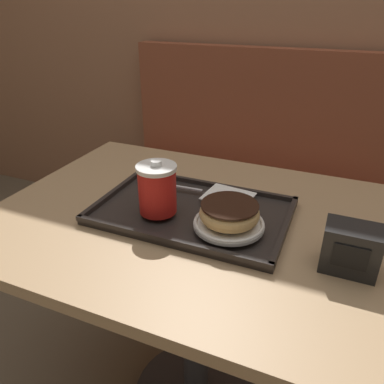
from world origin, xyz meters
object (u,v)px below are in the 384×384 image
(coffee_cup_front, at_px, (157,188))
(spoon, at_px, (165,184))
(napkin_dispenser, at_px, (351,249))
(donut_chocolate_glazed, at_px, (229,213))

(coffee_cup_front, bearing_deg, spoon, 110.25)
(spoon, relative_size, napkin_dispenser, 1.41)
(spoon, bearing_deg, napkin_dispenser, 159.55)
(spoon, height_order, napkin_dispenser, napkin_dispenser)
(donut_chocolate_glazed, xyz_separation_m, napkin_dispenser, (0.25, -0.02, -0.01))
(donut_chocolate_glazed, height_order, napkin_dispenser, napkin_dispenser)
(coffee_cup_front, relative_size, napkin_dispenser, 1.24)
(donut_chocolate_glazed, height_order, spoon, donut_chocolate_glazed)
(coffee_cup_front, distance_m, donut_chocolate_glazed, 0.18)
(coffee_cup_front, xyz_separation_m, donut_chocolate_glazed, (0.18, 0.00, -0.02))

